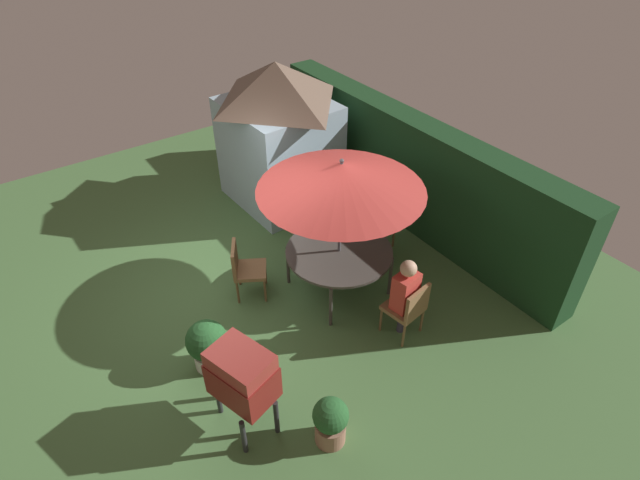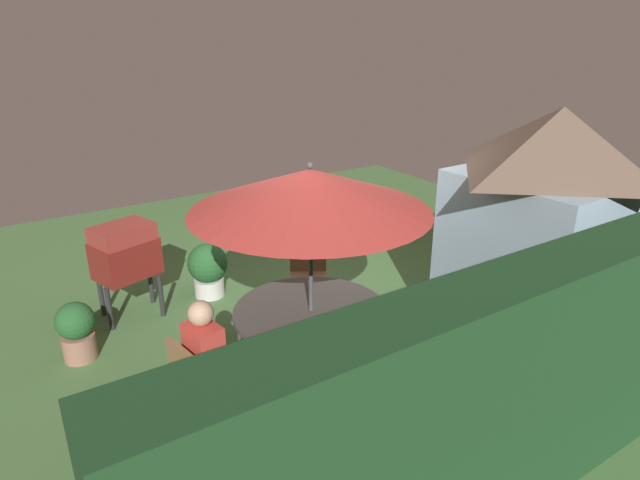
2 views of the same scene
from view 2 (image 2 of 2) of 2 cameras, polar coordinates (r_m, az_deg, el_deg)
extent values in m
plane|color=#47703D|center=(7.26, -0.79, -6.35)|extent=(11.00, 11.00, 0.00)
cube|color=#193D1E|center=(4.63, 23.67, -12.21)|extent=(6.65, 0.51, 1.92)
cube|color=#9EBCD1|center=(6.72, 22.09, -1.38)|extent=(1.88, 1.71, 1.92)
pyramid|color=brown|center=(6.37, 23.73, 9.53)|extent=(1.99, 1.82, 0.70)
cube|color=gray|center=(6.45, 27.96, -5.40)|extent=(0.77, 0.06, 1.49)
cylinder|color=#47423D|center=(5.51, -0.94, -7.47)|extent=(1.57, 1.57, 0.04)
cylinder|color=#3C3834|center=(6.36, 0.62, -7.09)|extent=(0.05, 0.05, 0.70)
cylinder|color=#3C3834|center=(5.90, -8.40, -9.80)|extent=(0.05, 0.05, 0.70)
cylinder|color=#3C3834|center=(5.61, 6.99, -11.52)|extent=(0.05, 0.05, 0.70)
cylinder|color=#3C3834|center=(5.08, -2.91, -15.27)|extent=(0.05, 0.05, 0.70)
cylinder|color=#4C4C51|center=(5.34, -0.97, -3.99)|extent=(0.04, 0.04, 2.18)
cone|color=#B73833|center=(5.03, -1.03, 5.22)|extent=(2.28, 2.28, 0.40)
sphere|color=#4C4C51|center=(4.97, -1.05, 7.77)|extent=(0.06, 0.06, 0.06)
cube|color=maroon|center=(6.98, -19.62, -1.84)|extent=(0.82, 0.68, 0.45)
cube|color=maroon|center=(6.87, -19.95, 0.66)|extent=(0.78, 0.65, 0.20)
cylinder|color=#262628|center=(7.43, -17.26, -4.35)|extent=(0.06, 0.06, 0.55)
cylinder|color=#262628|center=(7.32, -21.89, -5.38)|extent=(0.06, 0.06, 0.55)
cylinder|color=#262628|center=(7.07, -16.26, -5.62)|extent=(0.06, 0.06, 0.55)
cylinder|color=#262628|center=(6.95, -21.14, -6.74)|extent=(0.06, 0.06, 0.55)
cube|color=olive|center=(5.07, -11.72, -14.43)|extent=(0.52, 0.52, 0.06)
cube|color=olive|center=(4.87, -14.09, -13.13)|extent=(0.12, 0.46, 0.45)
cylinder|color=brown|center=(5.28, -14.62, -16.15)|extent=(0.04, 0.04, 0.45)
cylinder|color=brown|center=(4.99, -12.35, -18.41)|extent=(0.04, 0.04, 0.45)
cylinder|color=brown|center=(5.42, -10.79, -14.64)|extent=(0.04, 0.04, 0.45)
cylinder|color=brown|center=(5.14, -8.34, -16.71)|extent=(0.04, 0.04, 0.45)
cube|color=olive|center=(5.12, 9.97, -13.90)|extent=(0.59, 0.59, 0.06)
cube|color=olive|center=(4.92, 12.35, -12.51)|extent=(0.45, 0.20, 0.45)
cylinder|color=brown|center=(5.04, 10.80, -17.80)|extent=(0.04, 0.04, 0.45)
cylinder|color=brown|center=(5.34, 12.82, -15.49)|extent=(0.04, 0.04, 0.45)
cylinder|color=brown|center=(5.18, 6.70, -16.29)|extent=(0.04, 0.04, 0.45)
cylinder|color=brown|center=(5.47, 8.91, -14.15)|extent=(0.04, 0.04, 0.45)
cube|color=olive|center=(6.80, -1.22, -4.15)|extent=(0.63, 0.63, 0.06)
cube|color=olive|center=(6.90, -1.27, -1.72)|extent=(0.42, 0.28, 0.45)
cylinder|color=brown|center=(7.08, 0.39, -5.07)|extent=(0.04, 0.04, 0.45)
cylinder|color=brown|center=(7.08, -2.86, -5.13)|extent=(0.04, 0.04, 0.45)
cylinder|color=brown|center=(6.73, 0.55, -6.59)|extent=(0.04, 0.04, 0.45)
cylinder|color=brown|center=(6.72, -2.88, -6.65)|extent=(0.04, 0.04, 0.45)
cylinder|color=#936651|center=(6.57, -23.81, -10.14)|extent=(0.35, 0.35, 0.29)
sphere|color=#235628|center=(6.42, -24.23, -7.70)|extent=(0.41, 0.41, 0.41)
cylinder|color=silver|center=(7.50, -11.47, -4.81)|extent=(0.39, 0.39, 0.24)
sphere|color=#235628|center=(7.36, -11.66, -2.39)|extent=(0.53, 0.53, 0.53)
cube|color=#CC3D33|center=(4.90, -11.99, -11.53)|extent=(0.29, 0.37, 0.55)
sphere|color=tan|center=(4.70, -12.36, -7.48)|extent=(0.22, 0.22, 0.22)
cylinder|color=#383347|center=(5.19, -11.54, -16.32)|extent=(0.10, 0.10, 0.48)
camera|label=1|loc=(8.16, -54.03, 27.96)|focal=28.61mm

